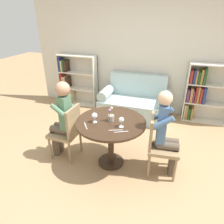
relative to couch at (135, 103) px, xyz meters
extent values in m
plane|color=tan|center=(0.00, -1.71, -0.31)|extent=(16.00, 16.00, 0.00)
cube|color=beige|center=(0.00, 0.43, 1.04)|extent=(5.20, 0.05, 2.70)
cylinder|color=#382619|center=(0.00, -1.71, 0.42)|extent=(1.01, 1.01, 0.03)
cylinder|color=#382619|center=(0.00, -1.71, 0.06)|extent=(0.09, 0.09, 0.69)
cylinder|color=#382619|center=(0.00, -1.71, -0.30)|extent=(0.40, 0.40, 0.03)
cube|color=#A8C1C1|center=(0.00, -0.05, -0.10)|extent=(1.52, 0.80, 0.42)
cube|color=#A8C1C1|center=(0.00, 0.27, 0.36)|extent=(1.30, 0.16, 0.50)
cylinder|color=#A8C1C1|center=(-0.65, -0.05, 0.22)|extent=(0.22, 0.72, 0.22)
cylinder|color=#A8C1C1|center=(0.65, -0.05, 0.22)|extent=(0.22, 0.72, 0.22)
cube|color=silver|center=(-1.52, 0.37, 0.31)|extent=(0.97, 0.02, 1.25)
cube|color=silver|center=(-1.99, 0.24, 0.31)|extent=(0.02, 0.28, 1.25)
cube|color=silver|center=(-1.05, 0.24, 0.31)|extent=(0.02, 0.28, 1.25)
cube|color=silver|center=(-1.52, 0.24, -0.30)|extent=(0.92, 0.28, 0.02)
cube|color=silver|center=(-1.52, 0.24, 0.11)|extent=(0.92, 0.28, 0.02)
cube|color=silver|center=(-1.52, 0.24, 0.52)|extent=(0.92, 0.28, 0.02)
cube|color=silver|center=(-1.52, 0.24, 0.93)|extent=(0.92, 0.28, 0.02)
cube|color=#602D5B|center=(-1.95, 0.23, -0.14)|extent=(0.03, 0.23, 0.29)
cube|color=#234723|center=(-1.91, 0.23, -0.15)|extent=(0.03, 0.23, 0.28)
cube|color=navy|center=(-1.87, 0.23, -0.12)|extent=(0.03, 0.23, 0.34)
cube|color=tan|center=(-1.82, 0.23, -0.12)|extent=(0.04, 0.23, 0.33)
cube|color=maroon|center=(-1.76, 0.23, -0.15)|extent=(0.05, 0.23, 0.29)
cube|color=tan|center=(-1.71, 0.23, -0.11)|extent=(0.04, 0.23, 0.35)
cube|color=maroon|center=(-1.94, 0.23, 0.29)|extent=(0.04, 0.23, 0.34)
cube|color=tan|center=(-1.90, 0.23, 0.26)|extent=(0.03, 0.23, 0.27)
cube|color=tan|center=(-1.85, 0.23, 0.26)|extent=(0.05, 0.23, 0.28)
cube|color=#332319|center=(-1.79, 0.23, 0.25)|extent=(0.05, 0.23, 0.26)
cube|color=navy|center=(-1.95, 0.23, 0.70)|extent=(0.04, 0.23, 0.35)
cube|color=tan|center=(-1.89, 0.23, 0.66)|extent=(0.05, 0.23, 0.27)
cube|color=#234723|center=(-1.84, 0.23, 0.67)|extent=(0.04, 0.23, 0.27)
cube|color=#332319|center=(-1.79, 0.23, 0.66)|extent=(0.04, 0.23, 0.27)
cube|color=silver|center=(1.52, 0.37, 0.31)|extent=(0.97, 0.02, 1.25)
cube|color=silver|center=(1.05, 0.24, 0.31)|extent=(0.02, 0.28, 1.25)
cube|color=silver|center=(1.52, 0.24, -0.30)|extent=(0.92, 0.28, 0.02)
cube|color=silver|center=(1.52, 0.24, 0.11)|extent=(0.92, 0.28, 0.02)
cube|color=silver|center=(1.52, 0.24, 0.52)|extent=(0.92, 0.28, 0.02)
cube|color=silver|center=(1.52, 0.24, 0.93)|extent=(0.92, 0.28, 0.02)
cube|color=tan|center=(1.09, 0.23, -0.12)|extent=(0.03, 0.23, 0.33)
cube|color=olive|center=(1.13, 0.23, -0.13)|extent=(0.04, 0.23, 0.33)
cube|color=#234723|center=(1.18, 0.23, -0.16)|extent=(0.05, 0.23, 0.26)
cube|color=olive|center=(1.24, 0.23, -0.15)|extent=(0.05, 0.23, 0.27)
cube|color=#602D5B|center=(1.10, 0.23, 0.25)|extent=(0.05, 0.23, 0.27)
cube|color=olive|center=(1.16, 0.23, 0.27)|extent=(0.05, 0.23, 0.31)
cube|color=#602D5B|center=(1.21, 0.23, 0.25)|extent=(0.03, 0.23, 0.26)
cube|color=maroon|center=(1.26, 0.23, 0.29)|extent=(0.04, 0.23, 0.35)
cube|color=olive|center=(1.30, 0.23, 0.30)|extent=(0.04, 0.23, 0.35)
cube|color=maroon|center=(1.35, 0.23, 0.28)|extent=(0.04, 0.23, 0.32)
cube|color=navy|center=(1.41, 0.23, 0.29)|extent=(0.05, 0.23, 0.34)
cube|color=maroon|center=(1.10, 0.23, 0.67)|extent=(0.05, 0.23, 0.27)
cube|color=navy|center=(1.16, 0.23, 0.67)|extent=(0.04, 0.23, 0.28)
cube|color=olive|center=(1.20, 0.23, 0.67)|extent=(0.03, 0.23, 0.27)
cube|color=#234723|center=(1.25, 0.23, 0.66)|extent=(0.04, 0.23, 0.25)
cube|color=olive|center=(1.30, 0.23, 0.68)|extent=(0.04, 0.23, 0.30)
cube|color=#234723|center=(1.35, 0.23, 0.69)|extent=(0.05, 0.23, 0.33)
cylinder|color=#937A56|center=(-0.94, -1.57, -0.11)|extent=(0.04, 0.04, 0.40)
cylinder|color=#937A56|center=(-0.95, -1.92, -0.11)|extent=(0.04, 0.04, 0.40)
cylinder|color=#937A56|center=(-0.58, -1.58, -0.11)|extent=(0.04, 0.04, 0.40)
cylinder|color=#937A56|center=(-0.60, -1.94, -0.11)|extent=(0.04, 0.04, 0.40)
cube|color=#937A56|center=(-0.77, -1.75, 0.11)|extent=(0.43, 0.43, 0.05)
cube|color=#937A56|center=(-0.58, -1.76, 0.36)|extent=(0.05, 0.38, 0.45)
cylinder|color=#937A56|center=(0.96, -1.81, -0.11)|extent=(0.04, 0.04, 0.40)
cylinder|color=#937A56|center=(0.93, -1.46, -0.11)|extent=(0.04, 0.04, 0.40)
cylinder|color=#937A56|center=(0.61, -1.85, -0.11)|extent=(0.04, 0.04, 0.40)
cylinder|color=#937A56|center=(0.57, -1.49, -0.11)|extent=(0.04, 0.04, 0.40)
cube|color=#937A56|center=(0.77, -1.65, 0.11)|extent=(0.46, 0.46, 0.05)
cube|color=#937A56|center=(0.58, -1.67, 0.36)|extent=(0.08, 0.38, 0.45)
cylinder|color=brown|center=(-0.93, -1.69, -0.09)|extent=(0.11, 0.11, 0.45)
cylinder|color=brown|center=(-0.93, -1.80, -0.09)|extent=(0.11, 0.11, 0.45)
cylinder|color=brown|center=(-0.82, -1.69, 0.19)|extent=(0.30, 0.12, 0.11)
cylinder|color=brown|center=(-0.82, -1.80, 0.19)|extent=(0.30, 0.12, 0.11)
cube|color=#517A5B|center=(-0.71, -1.75, 0.47)|extent=(0.13, 0.20, 0.56)
cylinder|color=#517A5B|center=(-0.70, -1.62, 0.57)|extent=(0.29, 0.08, 0.23)
cylinder|color=#517A5B|center=(-0.71, -1.89, 0.57)|extent=(0.29, 0.08, 0.23)
sphere|color=tan|center=(-0.71, -1.75, 0.86)|extent=(0.21, 0.21, 0.21)
cylinder|color=brown|center=(0.93, -1.68, -0.09)|extent=(0.11, 0.11, 0.45)
cylinder|color=brown|center=(0.92, -1.57, -0.09)|extent=(0.11, 0.11, 0.45)
cylinder|color=brown|center=(0.82, -1.70, 0.19)|extent=(0.31, 0.14, 0.11)
cylinder|color=brown|center=(0.81, -1.59, 0.19)|extent=(0.31, 0.14, 0.11)
cube|color=#4C709E|center=(0.71, -1.65, 0.48)|extent=(0.14, 0.21, 0.58)
cylinder|color=#4C709E|center=(0.72, -1.79, 0.58)|extent=(0.29, 0.10, 0.23)
cylinder|color=#4C709E|center=(0.69, -1.52, 0.58)|extent=(0.29, 0.10, 0.23)
sphere|color=beige|center=(0.71, -1.65, 0.86)|extent=(0.19, 0.19, 0.19)
cylinder|color=white|center=(-0.21, -1.81, 0.44)|extent=(0.06, 0.06, 0.00)
cylinder|color=white|center=(-0.21, -1.81, 0.48)|extent=(0.01, 0.01, 0.07)
sphere|color=white|center=(-0.21, -1.81, 0.55)|extent=(0.08, 0.08, 0.08)
sphere|color=maroon|center=(-0.21, -1.81, 0.53)|extent=(0.06, 0.06, 0.06)
cylinder|color=white|center=(0.19, -1.82, 0.44)|extent=(0.06, 0.06, 0.00)
cylinder|color=white|center=(0.19, -1.82, 0.48)|extent=(0.01, 0.01, 0.08)
sphere|color=white|center=(0.19, -1.82, 0.55)|extent=(0.07, 0.07, 0.07)
sphere|color=maroon|center=(0.19, -1.82, 0.54)|extent=(0.05, 0.05, 0.05)
cylinder|color=#9E9384|center=(0.00, -1.70, 0.49)|extent=(0.09, 0.09, 0.09)
cylinder|color=#4C7A42|center=(-0.01, -1.72, 0.57)|extent=(0.01, 0.00, 0.09)
sphere|color=#9E70B2|center=(-0.01, -1.72, 0.62)|extent=(0.04, 0.04, 0.04)
cylinder|color=#4C7A42|center=(0.01, -1.70, 0.59)|extent=(0.01, 0.01, 0.11)
sphere|color=silver|center=(0.01, -1.70, 0.64)|extent=(0.04, 0.04, 0.04)
cylinder|color=#4C7A42|center=(-0.02, -1.71, 0.57)|extent=(0.00, 0.01, 0.09)
sphere|color=#9E70B2|center=(-0.02, -1.71, 0.62)|extent=(0.04, 0.04, 0.04)
cube|color=silver|center=(0.22, -1.94, 0.44)|extent=(0.17, 0.10, 0.00)
cube|color=silver|center=(0.14, -1.92, 0.44)|extent=(0.18, 0.08, 0.00)
cube|color=silver|center=(-0.29, -1.94, 0.44)|extent=(0.12, 0.16, 0.00)
camera|label=1|loc=(0.80, -4.08, 1.83)|focal=32.00mm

